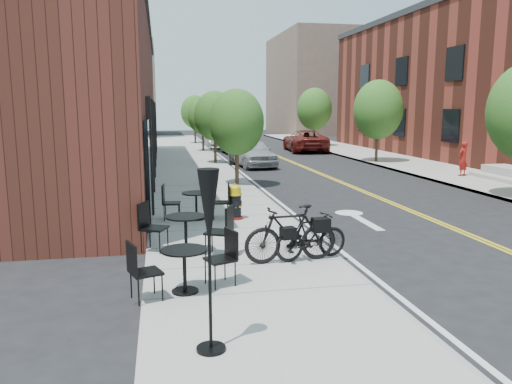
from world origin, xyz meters
TOP-DOWN VIEW (x-y plane):
  - ground at (0.00, 0.00)m, footprint 120.00×120.00m
  - sidewalk_near at (-2.00, 10.00)m, footprint 4.00×70.00m
  - sidewalk_far at (10.00, 10.00)m, footprint 4.00×70.00m
  - building_near at (-6.50, 14.00)m, footprint 5.00×28.00m
  - bg_building_left at (-8.00, 48.00)m, footprint 8.00×14.00m
  - bg_building_right at (16.00, 50.00)m, footprint 10.00×16.00m
  - tree_near_a at (-0.60, 9.00)m, footprint 2.20×2.20m
  - tree_near_b at (-0.60, 17.00)m, footprint 2.30×2.30m
  - tree_near_c at (-0.60, 25.00)m, footprint 2.10×2.10m
  - tree_near_d at (-0.60, 33.00)m, footprint 2.40×2.40m
  - tree_far_b at (8.60, 16.00)m, footprint 2.80×2.80m
  - tree_far_c at (8.60, 28.00)m, footprint 2.80×2.80m
  - fire_hydrant at (-1.63, 2.60)m, footprint 0.46×0.46m
  - bicycle_left at (-1.11, -1.48)m, footprint 1.97×0.70m
  - bicycle_right at (-0.66, -1.40)m, footprint 1.68×0.80m
  - bistro_set_a at (-3.29, -2.77)m, footprint 1.84×1.04m
  - bistro_set_b at (-3.15, -0.48)m, footprint 1.98×1.26m
  - bistro_set_c at (-2.70, 2.75)m, footprint 1.85×0.86m
  - patio_umbrella at (-3.07, -4.90)m, footprint 0.38×0.38m
  - parked_car_a at (1.27, 15.83)m, footprint 2.37×4.69m
  - parked_car_b at (1.58, 22.66)m, footprint 2.05×5.01m
  - parked_car_c at (0.89, 29.08)m, footprint 2.17×4.88m
  - parked_car_far at (6.76, 24.26)m, footprint 3.04×5.79m
  - pedestrian at (9.80, 9.44)m, footprint 0.67×0.58m

SIDE VIEW (x-z plane):
  - ground at x=0.00m, z-range 0.00..0.00m
  - sidewalk_near at x=-2.00m, z-range 0.00..0.12m
  - sidewalk_far at x=10.00m, z-range 0.00..0.12m
  - fire_hydrant at x=-1.63m, z-range 0.09..1.09m
  - bicycle_right at x=-0.66m, z-range 0.12..1.10m
  - bistro_set_a at x=-3.29m, z-range 0.12..1.09m
  - bistro_set_c at x=-2.70m, z-range 0.12..1.10m
  - bistro_set_b at x=-3.15m, z-range 0.12..1.18m
  - parked_car_c at x=0.89m, z-range 0.00..1.39m
  - bicycle_left at x=-1.11m, z-range 0.12..1.28m
  - parked_car_a at x=1.27m, z-range 0.00..1.53m
  - parked_car_far at x=6.76m, z-range 0.00..1.56m
  - parked_car_b at x=1.58m, z-range 0.00..1.62m
  - pedestrian at x=9.80m, z-range 0.12..1.68m
  - patio_umbrella at x=-3.07m, z-range 0.63..2.98m
  - tree_near_c at x=-0.60m, z-range 0.69..4.37m
  - tree_near_a at x=-0.60m, z-range 0.70..4.51m
  - tree_near_b at x=-0.60m, z-range 0.72..4.70m
  - tree_near_d at x=-0.60m, z-range 0.73..4.85m
  - tree_far_b at x=8.60m, z-range 0.75..5.37m
  - tree_far_c at x=8.60m, z-range 0.75..5.37m
  - building_near at x=-6.50m, z-range 0.00..7.00m
  - bg_building_left at x=-8.00m, z-range 0.00..10.00m
  - bg_building_right at x=16.00m, z-range 0.00..12.00m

